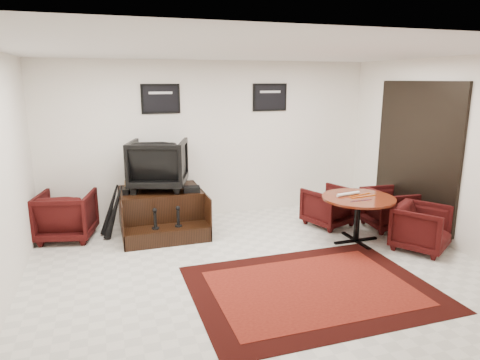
% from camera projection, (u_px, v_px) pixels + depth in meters
% --- Properties ---
extents(ground, '(6.00, 6.00, 0.00)m').
position_uv_depth(ground, '(260.00, 268.00, 5.74)').
color(ground, beige).
rests_on(ground, ground).
extents(room_shell, '(6.02, 5.02, 2.81)m').
position_uv_depth(room_shell, '(288.00, 133.00, 5.57)').
color(room_shell, white).
rests_on(room_shell, ground).
extents(area_rug, '(2.87, 2.15, 0.01)m').
position_uv_depth(area_rug, '(312.00, 288.00, 5.18)').
color(area_rug, black).
rests_on(area_rug, ground).
extents(shine_podium, '(1.33, 1.37, 0.69)m').
position_uv_depth(shine_podium, '(162.00, 212.00, 7.12)').
color(shine_podium, black).
rests_on(shine_podium, ground).
extents(shine_chair, '(1.10, 1.07, 0.92)m').
position_uv_depth(shine_chair, '(158.00, 162.00, 7.06)').
color(shine_chair, black).
rests_on(shine_chair, shine_podium).
extents(shoes_pair, '(0.26, 0.29, 0.10)m').
position_uv_depth(shoes_pair, '(130.00, 190.00, 6.86)').
color(shoes_pair, black).
rests_on(shoes_pair, shine_podium).
extents(polish_kit, '(0.28, 0.22, 0.09)m').
position_uv_depth(polish_kit, '(192.00, 189.00, 6.95)').
color(polish_kit, black).
rests_on(polish_kit, shine_podium).
extents(umbrella_black, '(0.33, 0.13, 0.90)m').
position_uv_depth(umbrella_black, '(114.00, 211.00, 6.72)').
color(umbrella_black, black).
rests_on(umbrella_black, ground).
extents(umbrella_hooked, '(0.32, 0.12, 0.86)m').
position_uv_depth(umbrella_hooked, '(110.00, 209.00, 6.90)').
color(umbrella_hooked, black).
rests_on(umbrella_hooked, ground).
extents(armchair_side, '(0.96, 0.92, 0.84)m').
position_uv_depth(armchair_side, '(66.00, 213.00, 6.73)').
color(armchair_side, black).
rests_on(armchair_side, ground).
extents(meeting_table, '(1.10, 1.10, 0.72)m').
position_uv_depth(meeting_table, '(358.00, 203.00, 6.54)').
color(meeting_table, '#451809').
rests_on(meeting_table, ground).
extents(table_chair_back, '(0.89, 0.87, 0.73)m').
position_uv_depth(table_chair_back, '(328.00, 205.00, 7.37)').
color(table_chair_back, black).
rests_on(table_chair_back, ground).
extents(table_chair_window, '(0.73, 0.78, 0.75)m').
position_uv_depth(table_chair_window, '(389.00, 207.00, 7.22)').
color(table_chair_window, black).
rests_on(table_chair_window, ground).
extents(table_chair_corner, '(0.98, 0.97, 0.74)m').
position_uv_depth(table_chair_corner, '(422.00, 226.00, 6.29)').
color(table_chair_corner, black).
rests_on(table_chair_corner, ground).
extents(paper_roll, '(0.42, 0.11, 0.05)m').
position_uv_depth(paper_roll, '(348.00, 194.00, 6.60)').
color(paper_roll, silver).
rests_on(paper_roll, meeting_table).
extents(table_clutter, '(0.57, 0.36, 0.01)m').
position_uv_depth(table_clutter, '(361.00, 197.00, 6.51)').
color(table_clutter, '#DC5E0C').
rests_on(table_clutter, meeting_table).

